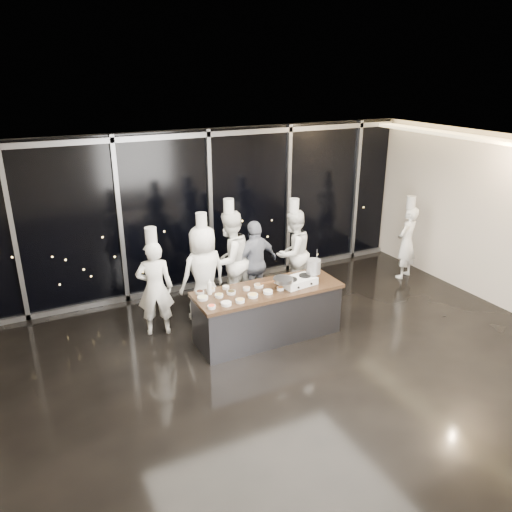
# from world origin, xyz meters

# --- Properties ---
(ground) EXTENTS (9.00, 9.00, 0.00)m
(ground) POSITION_xyz_m (0.00, 0.00, 0.00)
(ground) COLOR black
(ground) RESTS_ON ground
(room_shell) EXTENTS (9.02, 7.02, 3.21)m
(room_shell) POSITION_xyz_m (0.18, 0.00, 2.25)
(room_shell) COLOR beige
(room_shell) RESTS_ON ground
(window_wall) EXTENTS (8.90, 0.11, 3.20)m
(window_wall) POSITION_xyz_m (0.00, 3.43, 1.60)
(window_wall) COLOR black
(window_wall) RESTS_ON ground
(demo_counter) EXTENTS (2.46, 0.86, 0.90)m
(demo_counter) POSITION_xyz_m (0.00, 0.90, 0.45)
(demo_counter) COLOR #3A3A3F
(demo_counter) RESTS_ON ground
(stove) EXTENTS (0.62, 0.43, 0.14)m
(stove) POSITION_xyz_m (0.52, 0.81, 0.96)
(stove) COLOR silver
(stove) RESTS_ON demo_counter
(frying_pan) EXTENTS (0.59, 0.37, 0.05)m
(frying_pan) POSITION_xyz_m (0.20, 0.76, 1.07)
(frying_pan) COLOR gray
(frying_pan) RESTS_ON stove
(stock_pot) EXTENTS (0.27, 0.27, 0.24)m
(stock_pot) POSITION_xyz_m (0.83, 0.84, 1.16)
(stock_pot) COLOR silver
(stock_pot) RESTS_ON stove
(prep_bowls) EXTENTS (1.40, 0.73, 0.05)m
(prep_bowls) POSITION_xyz_m (-0.62, 0.89, 0.93)
(prep_bowls) COLOR silver
(prep_bowls) RESTS_ON demo_counter
(squeeze_bottle) EXTENTS (0.07, 0.07, 0.27)m
(squeeze_bottle) POSITION_xyz_m (-0.93, 1.12, 1.03)
(squeeze_bottle) COLOR white
(squeeze_bottle) RESTS_ON demo_counter
(chef_far_left) EXTENTS (0.69, 0.54, 1.89)m
(chef_far_left) POSITION_xyz_m (-1.62, 1.88, 0.85)
(chef_far_left) COLOR white
(chef_far_left) RESTS_ON ground
(chef_left) EXTENTS (0.94, 0.70, 2.00)m
(chef_left) POSITION_xyz_m (-0.72, 1.98, 0.89)
(chef_left) COLOR white
(chef_left) RESTS_ON ground
(chef_center) EXTENTS (1.12, 1.01, 2.10)m
(chef_center) POSITION_xyz_m (-0.08, 2.27, 0.94)
(chef_center) COLOR white
(chef_center) RESTS_ON ground
(guest) EXTENTS (1.03, 0.60, 1.66)m
(guest) POSITION_xyz_m (0.40, 2.16, 0.83)
(guest) COLOR #161F3D
(guest) RESTS_ON ground
(chef_right) EXTENTS (1.01, 0.89, 1.97)m
(chef_right) POSITION_xyz_m (1.25, 2.23, 0.88)
(chef_right) COLOR white
(chef_right) RESTS_ON ground
(chef_side) EXTENTS (0.67, 0.56, 1.80)m
(chef_side) POSITION_xyz_m (3.87, 1.89, 0.81)
(chef_side) COLOR white
(chef_side) RESTS_ON ground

